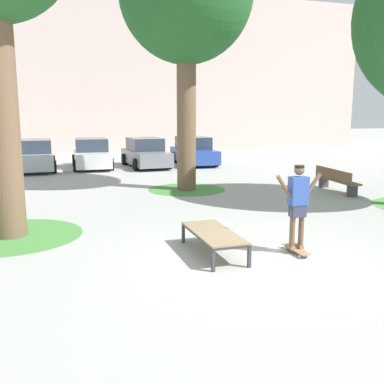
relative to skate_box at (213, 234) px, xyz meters
The scene contains 12 objects.
ground_plane 0.93m from the skate_box, 33.61° to the right, with size 120.00×120.00×0.00m, color #A8A8A3.
building_facade 26.45m from the skate_box, 87.68° to the left, with size 39.19×4.00×11.35m, color beige.
skate_box is the anchor object (origin of this frame).
skateboard 1.70m from the skate_box, 14.78° to the right, with size 0.21×0.80×0.09m.
skater 1.79m from the skate_box, 14.72° to the right, with size 1.00×0.29×1.69m.
grass_patch_near_left 4.77m from the skate_box, 147.56° to the left, with size 3.18×3.18×0.01m, color #47893D.
grass_patch_mid_back 7.49m from the skate_box, 78.27° to the left, with size 2.84×2.84×0.01m, color #47893D.
car_silver 15.28m from the skate_box, 105.60° to the left, with size 2.02×4.25×1.50m.
car_white 15.03m from the skate_box, 95.25° to the left, with size 1.95×4.22×1.50m.
car_grey 14.66m from the skate_box, 84.70° to the left, with size 2.17×4.32×1.50m.
car_blue 15.51m from the skate_box, 74.71° to the left, with size 1.96×4.22×1.50m.
park_bench 8.38m from the skate_box, 39.40° to the left, with size 0.63×2.43×0.83m.
Camera 1 is at (-3.48, -7.43, 2.78)m, focal length 40.78 mm.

